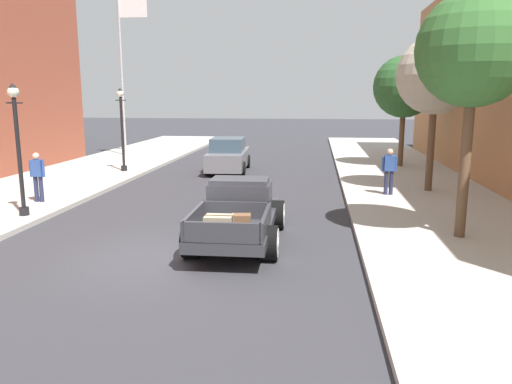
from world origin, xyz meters
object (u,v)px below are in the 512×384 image
(hotrod_truck_gunmetal, at_px, (240,210))
(street_tree_nearest, at_px, (474,51))
(flagpole, at_px, (125,58))
(street_tree_third, at_px, (404,87))
(street_lamp_far, at_px, (122,123))
(pedestrian_sidewalk_right, at_px, (389,169))
(street_tree_second, at_px, (436,76))
(car_background_grey, at_px, (228,156))
(street_lamp_near, at_px, (18,140))
(pedestrian_sidewalk_left, at_px, (37,174))

(hotrod_truck_gunmetal, xyz_separation_m, street_tree_nearest, (5.55, 0.40, 3.93))
(flagpole, distance_m, street_tree_third, 15.64)
(street_lamp_far, bearing_deg, pedestrian_sidewalk_right, -20.67)
(street_lamp_far, xyz_separation_m, street_tree_second, (13.21, -3.38, 1.95))
(car_background_grey, height_order, pedestrian_sidewalk_right, pedestrian_sidewalk_right)
(street_lamp_far, distance_m, flagpole, 7.20)
(pedestrian_sidewalk_right, bearing_deg, street_lamp_far, 159.33)
(car_background_grey, height_order, street_tree_nearest, street_tree_nearest)
(car_background_grey, bearing_deg, street_lamp_near, -113.03)
(street_tree_second, bearing_deg, pedestrian_sidewalk_left, -164.74)
(hotrod_truck_gunmetal, height_order, pedestrian_sidewalk_left, pedestrian_sidewalk_left)
(car_background_grey, distance_m, street_lamp_far, 5.22)
(pedestrian_sidewalk_left, bearing_deg, pedestrian_sidewalk_right, 12.69)
(hotrod_truck_gunmetal, bearing_deg, street_lamp_far, 125.11)
(car_background_grey, relative_size, flagpole, 0.48)
(car_background_grey, relative_size, street_lamp_near, 1.14)
(street_lamp_near, relative_size, street_lamp_far, 1.00)
(pedestrian_sidewalk_right, bearing_deg, flagpole, 142.71)
(street_tree_second, bearing_deg, flagpole, 148.37)
(street_tree_second, bearing_deg, street_lamp_far, 165.65)
(street_lamp_far, bearing_deg, pedestrian_sidewalk_left, -91.43)
(street_tree_nearest, distance_m, street_tree_second, 6.33)
(hotrod_truck_gunmetal, distance_m, street_lamp_near, 6.96)
(hotrod_truck_gunmetal, distance_m, pedestrian_sidewalk_right, 7.28)
(hotrod_truck_gunmetal, height_order, car_background_grey, car_background_grey)
(car_background_grey, relative_size, street_lamp_far, 1.14)
(car_background_grey, xyz_separation_m, street_tree_second, (8.44, -4.74, 3.57))
(pedestrian_sidewalk_left, distance_m, street_tree_third, 17.20)
(street_tree_second, bearing_deg, street_tree_nearest, -95.23)
(hotrod_truck_gunmetal, relative_size, street_lamp_near, 1.29)
(car_background_grey, height_order, flagpole, flagpole)
(pedestrian_sidewalk_left, bearing_deg, street_tree_third, 37.54)
(street_tree_nearest, bearing_deg, street_tree_second, 84.77)
(car_background_grey, bearing_deg, street_tree_nearest, -54.53)
(pedestrian_sidewalk_left, xyz_separation_m, street_tree_nearest, (12.81, -2.64, 3.60))
(street_lamp_near, bearing_deg, hotrod_truck_gunmetal, -10.12)
(hotrod_truck_gunmetal, relative_size, street_tree_second, 0.88)
(hotrod_truck_gunmetal, xyz_separation_m, street_tree_third, (6.18, 13.37, 3.31))
(street_lamp_near, height_order, street_tree_third, street_tree_third)
(street_lamp_near, distance_m, street_tree_nearest, 12.46)
(pedestrian_sidewalk_right, height_order, street_lamp_far, street_lamp_far)
(pedestrian_sidewalk_left, distance_m, street_lamp_near, 2.34)
(hotrod_truck_gunmetal, height_order, street_lamp_far, street_lamp_far)
(pedestrian_sidewalk_left, relative_size, street_lamp_near, 0.43)
(pedestrian_sidewalk_left, xyz_separation_m, street_lamp_far, (0.18, 7.03, 1.30))
(street_tree_nearest, bearing_deg, flagpole, 133.09)
(pedestrian_sidewalk_right, distance_m, street_tree_third, 8.40)
(street_tree_nearest, bearing_deg, pedestrian_sidewalk_left, 168.34)
(street_lamp_near, relative_size, street_tree_third, 0.71)
(pedestrian_sidewalk_left, relative_size, street_tree_second, 0.29)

